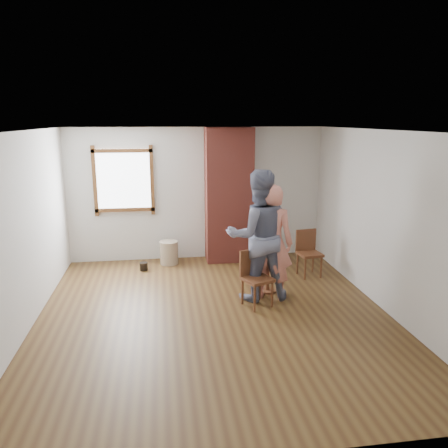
{
  "coord_description": "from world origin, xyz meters",
  "views": [
    {
      "loc": [
        -0.7,
        -5.75,
        2.75
      ],
      "look_at": [
        0.26,
        0.8,
        1.15
      ],
      "focal_mm": 35.0,
      "sensor_mm": 36.0,
      "label": 1
    }
  ],
  "objects": [
    {
      "name": "dining_chair_right",
      "position": [
        1.87,
        1.42,
        0.46
      ],
      "size": [
        0.43,
        0.43,
        0.82
      ],
      "rotation": [
        0.0,
        0.0,
        0.14
      ],
      "color": "brown",
      "rests_on": "ground"
    },
    {
      "name": "ground",
      "position": [
        0.0,
        0.0,
        0.0
      ],
      "size": [
        5.5,
        5.5,
        0.0
      ],
      "primitive_type": "plane",
      "color": "brown",
      "rests_on": "ground"
    },
    {
      "name": "man",
      "position": [
        0.74,
        0.54,
        1.01
      ],
      "size": [
        1.02,
        0.82,
        2.03
      ],
      "primitive_type": "imported",
      "rotation": [
        0.0,
        0.0,
        3.19
      ],
      "color": "#15173C",
      "rests_on": "ground"
    },
    {
      "name": "dark_pot",
      "position": [
        -1.07,
        2.08,
        0.07
      ],
      "size": [
        0.16,
        0.16,
        0.15
      ],
      "primitive_type": "cylinder",
      "rotation": [
        0.0,
        0.0,
        -0.06
      ],
      "color": "black",
      "rests_on": "ground"
    },
    {
      "name": "room_shell",
      "position": [
        -0.06,
        0.61,
        1.81
      ],
      "size": [
        5.04,
        5.52,
        2.62
      ],
      "color": "silver",
      "rests_on": "ground"
    },
    {
      "name": "stoneware_crock",
      "position": [
        -0.59,
        2.4,
        0.23
      ],
      "size": [
        0.37,
        0.37,
        0.45
      ],
      "primitive_type": "cylinder",
      "rotation": [
        0.0,
        0.0,
        -0.06
      ],
      "color": "tan",
      "rests_on": "ground"
    },
    {
      "name": "person_pink",
      "position": [
        0.95,
        0.49,
        0.91
      ],
      "size": [
        0.78,
        0.67,
        1.81
      ],
      "primitive_type": "imported",
      "rotation": [
        0.0,
        0.0,
        2.71
      ],
      "color": "#DF836F",
      "rests_on": "ground"
    },
    {
      "name": "cake_slice",
      "position": [
        0.98,
        0.75,
        0.64
      ],
      "size": [
        0.08,
        0.07,
        0.06
      ],
      "primitive_type": "cube",
      "color": "white",
      "rests_on": "cake_plate"
    },
    {
      "name": "dining_chair_left",
      "position": [
        0.65,
        0.3,
        0.47
      ],
      "size": [
        0.52,
        0.52,
        0.84
      ],
      "rotation": [
        0.0,
        0.0,
        0.41
      ],
      "color": "brown",
      "rests_on": "ground"
    },
    {
      "name": "cake_plate",
      "position": [
        0.97,
        0.75,
        0.6
      ],
      "size": [
        0.18,
        0.18,
        0.01
      ],
      "primitive_type": "cylinder",
      "color": "white",
      "rests_on": "side_table"
    },
    {
      "name": "brick_chimney",
      "position": [
        0.6,
        2.5,
        1.3
      ],
      "size": [
        0.9,
        0.5,
        2.6
      ],
      "primitive_type": "cube",
      "color": "#A4453A",
      "rests_on": "ground"
    },
    {
      "name": "side_table",
      "position": [
        0.97,
        0.75,
        0.4
      ],
      "size": [
        0.4,
        0.4,
        0.6
      ],
      "color": "brown",
      "rests_on": "ground"
    }
  ]
}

